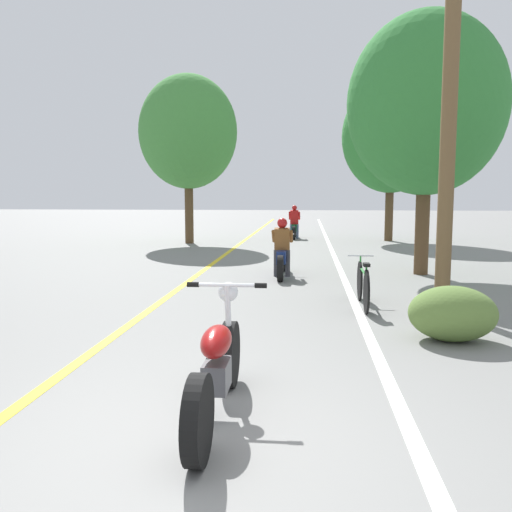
# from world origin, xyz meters

# --- Properties ---
(ground_plane) EXTENTS (120.00, 120.00, 0.00)m
(ground_plane) POSITION_xyz_m (0.00, 0.00, 0.00)
(ground_plane) COLOR slate
(lane_stripe_center) EXTENTS (0.14, 48.00, 0.01)m
(lane_stripe_center) POSITION_xyz_m (-1.70, 12.70, 0.00)
(lane_stripe_center) COLOR yellow
(lane_stripe_center) RESTS_ON ground
(lane_stripe_edge) EXTENTS (0.14, 48.00, 0.01)m
(lane_stripe_edge) POSITION_xyz_m (1.62, 12.70, 0.00)
(lane_stripe_edge) COLOR white
(lane_stripe_edge) RESTS_ON ground
(utility_pole) EXTENTS (1.10, 0.24, 5.65)m
(utility_pole) POSITION_xyz_m (2.96, 5.20, 2.91)
(utility_pole) COLOR brown
(utility_pole) RESTS_ON ground
(roadside_tree_right_near) EXTENTS (3.55, 3.19, 5.90)m
(roadside_tree_right_near) POSITION_xyz_m (3.44, 9.21, 3.85)
(roadside_tree_right_near) COLOR #513A23
(roadside_tree_right_near) RESTS_ON ground
(roadside_tree_right_far) EXTENTS (3.83, 3.44, 6.30)m
(roadside_tree_right_far) POSITION_xyz_m (4.04, 18.37, 4.08)
(roadside_tree_right_far) COLOR #513A23
(roadside_tree_right_far) RESTS_ON ground
(roadside_tree_left) EXTENTS (3.65, 3.29, 6.25)m
(roadside_tree_left) POSITION_xyz_m (-3.63, 16.57, 4.13)
(roadside_tree_left) COLOR #513A23
(roadside_tree_left) RESTS_ON ground
(roadside_bush) EXTENTS (1.10, 0.88, 0.70)m
(roadside_bush) POSITION_xyz_m (2.65, 3.36, 0.35)
(roadside_bush) COLOR #5B7A38
(roadside_bush) RESTS_ON ground
(motorcycle_foreground) EXTENTS (0.74, 2.17, 1.05)m
(motorcycle_foreground) POSITION_xyz_m (0.08, 0.74, 0.43)
(motorcycle_foreground) COLOR black
(motorcycle_foreground) RESTS_ON ground
(motorcycle_rider_lead) EXTENTS (0.50, 2.09, 1.32)m
(motorcycle_rider_lead) POSITION_xyz_m (0.25, 8.60, 0.50)
(motorcycle_rider_lead) COLOR black
(motorcycle_rider_lead) RESTS_ON ground
(motorcycle_rider_far) EXTENTS (0.50, 1.94, 1.39)m
(motorcycle_rider_far) POSITION_xyz_m (0.27, 19.20, 0.52)
(motorcycle_rider_far) COLOR black
(motorcycle_rider_far) RESTS_ON ground
(bicycle_parked) EXTENTS (0.44, 1.77, 0.81)m
(bicycle_parked) POSITION_xyz_m (1.73, 5.37, 0.37)
(bicycle_parked) COLOR black
(bicycle_parked) RESTS_ON ground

